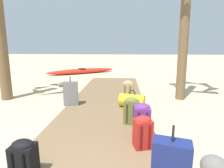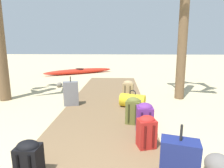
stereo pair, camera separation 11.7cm
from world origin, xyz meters
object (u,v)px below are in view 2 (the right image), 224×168
at_px(suitcase_grey, 71,94).
at_px(backpack_purple, 145,118).
at_px(backpack_tan, 128,90).
at_px(backpack_black, 29,159).
at_px(backpack_red, 147,131).
at_px(kayak, 80,71).
at_px(duffel_bag_yellow, 132,101).
at_px(backpack_olive, 133,110).

height_order(suitcase_grey, backpack_purple, suitcase_grey).
bearing_deg(backpack_tan, backpack_purple, -84.05).
distance_m(backpack_black, backpack_red, 1.65).
bearing_deg(kayak, suitcase_grey, -79.50).
height_order(duffel_bag_yellow, backpack_olive, backpack_olive).
height_order(suitcase_grey, kayak, suitcase_grey).
bearing_deg(backpack_olive, kayak, 110.75).
bearing_deg(kayak, duffel_bag_yellow, -65.75).
bearing_deg(backpack_olive, duffel_bag_yellow, 86.85).
distance_m(backpack_olive, kayak, 7.46).
xyz_separation_m(backpack_tan, kayak, (-2.61, 5.43, -0.24)).
xyz_separation_m(backpack_olive, backpack_tan, (-0.04, 1.55, 0.02)).
xyz_separation_m(backpack_black, suitcase_grey, (-0.22, 2.68, 0.07)).
height_order(backpack_black, backpack_tan, backpack_tan).
distance_m(suitcase_grey, backpack_tan, 1.59).
bearing_deg(backpack_purple, suitcase_grey, 139.02).
height_order(backpack_black, kayak, backpack_black).
bearing_deg(backpack_black, backpack_tan, 67.78).
bearing_deg(suitcase_grey, backpack_purple, -40.98).
bearing_deg(suitcase_grey, duffel_bag_yellow, -2.76).
bearing_deg(backpack_red, backpack_tan, 94.22).
distance_m(suitcase_grey, backpack_red, 2.57).
height_order(duffel_bag_yellow, backpack_black, backpack_black).
distance_m(backpack_tan, kayak, 6.02).
bearing_deg(backpack_olive, backpack_black, -129.45).
relative_size(backpack_olive, backpack_black, 1.14).
distance_m(backpack_olive, backpack_black, 2.09).
bearing_deg(suitcase_grey, kayak, 100.50).
relative_size(backpack_red, kayak, 0.13).
height_order(backpack_red, kayak, backpack_red).
height_order(duffel_bag_yellow, kayak, duffel_bag_yellow).
relative_size(backpack_black, kayak, 0.13).
relative_size(backpack_black, backpack_tan, 0.82).
height_order(duffel_bag_yellow, backpack_red, backpack_red).
height_order(suitcase_grey, backpack_tan, suitcase_grey).
bearing_deg(duffel_bag_yellow, suitcase_grey, 177.24).
relative_size(suitcase_grey, backpack_red, 1.50).
xyz_separation_m(suitcase_grey, backpack_tan, (1.51, 0.48, -0.01)).
relative_size(duffel_bag_yellow, backpack_red, 1.36).
relative_size(duffel_bag_yellow, backpack_tan, 1.20).
xyz_separation_m(suitcase_grey, backpack_purple, (1.72, -1.49, -0.02)).
bearing_deg(kayak, backpack_red, -70.45).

